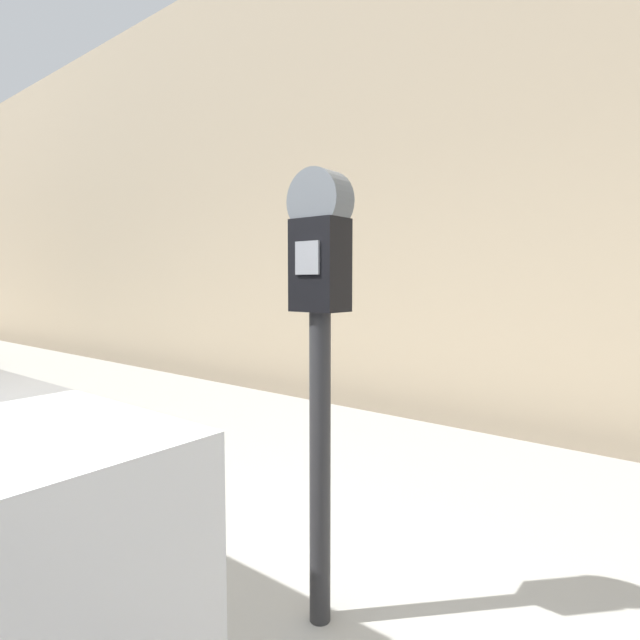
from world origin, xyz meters
The scene contains 3 objects.
sidewalk centered at (0.00, 2.20, 0.06)m, with size 24.00×2.80×0.12m.
building_facade centered at (0.00, 4.12, 2.43)m, with size 24.00×0.30×4.86m.
parking_meter centered at (0.46, 1.16, 1.14)m, with size 0.20×0.13×1.52m.
Camera 1 is at (1.48, -0.11, 1.27)m, focal length 28.00 mm.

